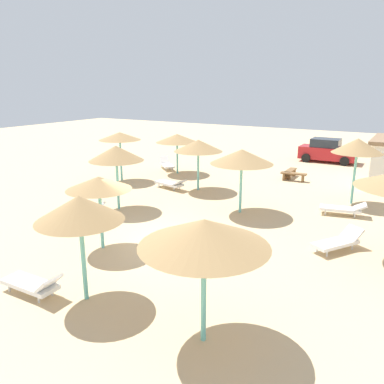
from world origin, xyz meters
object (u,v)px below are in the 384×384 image
at_px(parasol_6, 242,157).
at_px(parasol_7, 120,136).
at_px(lounger_2, 338,241).
at_px(parked_car, 327,151).
at_px(parasol_3, 358,146).
at_px(lounger_5, 167,164).
at_px(parasol_0, 79,209).
at_px(bench_1, 294,175).
at_px(parasol_5, 177,138).
at_px(lounger_1, 171,183).
at_px(parasol_8, 99,184).
at_px(parasol_1, 198,146).
at_px(parasol_4, 116,153).
at_px(bench_0, 290,172).
at_px(parasol_9, 204,233).
at_px(lounger_4, 84,212).
at_px(lounger_3, 344,209).
at_px(lounger_0, 33,284).

xyz_separation_m(parasol_6, parasol_7, (-8.57, 1.98, 0.11)).
height_order(lounger_2, parked_car, parked_car).
xyz_separation_m(parasol_3, lounger_2, (0.50, -6.08, -2.48)).
distance_m(lounger_2, lounger_5, 15.11).
height_order(parasol_0, bench_1, parasol_0).
bearing_deg(parasol_5, lounger_1, -62.61).
bearing_deg(bench_1, parasol_3, -39.43).
distance_m(parasol_6, parasol_8, 6.62).
xyz_separation_m(parasol_1, parasol_8, (0.96, -8.50, -0.09)).
distance_m(parasol_6, lounger_5, 10.35).
relative_size(parasol_3, parasol_4, 1.07).
bearing_deg(bench_1, parasol_0, -93.46).
height_order(parasol_8, bench_0, parasol_8).
height_order(parasol_9, lounger_2, parasol_9).
bearing_deg(lounger_4, parasol_6, 38.08).
distance_m(parasol_7, lounger_5, 4.73).
distance_m(parasol_3, lounger_3, 3.24).
xyz_separation_m(parasol_9, lounger_2, (1.65, 6.69, -2.25)).
distance_m(parasol_6, parasol_7, 8.79).
bearing_deg(parasol_8, parasol_6, 67.02).
bearing_deg(parasol_4, lounger_3, 24.98).
bearing_deg(lounger_0, lounger_5, 111.50).
relative_size(parasol_1, parasol_9, 0.95).
height_order(parasol_9, parked_car, parasol_9).
distance_m(lounger_1, bench_1, 7.44).
relative_size(parasol_4, lounger_0, 1.55).
xyz_separation_m(lounger_0, bench_1, (2.35, 16.48, 0.03)).
bearing_deg(parasol_0, lounger_0, -157.32).
relative_size(lounger_1, parked_car, 0.50).
distance_m(parasol_3, bench_0, 6.19).
bearing_deg(lounger_1, lounger_4, -94.57).
height_order(parasol_0, bench_0, parasol_0).
height_order(lounger_3, bench_1, lounger_3).
bearing_deg(parasol_3, parasol_8, -123.65).
xyz_separation_m(parasol_0, lounger_1, (-4.32, 10.67, -2.23)).
bearing_deg(parked_car, parasol_3, -71.91).
distance_m(lounger_2, lounger_4, 10.23).
relative_size(parasol_6, parasol_9, 0.99).
height_order(lounger_0, parked_car, parked_car).
distance_m(parasol_0, parasol_7, 13.46).
bearing_deg(lounger_4, bench_0, 66.14).
bearing_deg(bench_1, bench_0, 118.68).
bearing_deg(parasol_9, parasol_6, 108.59).
relative_size(lounger_0, lounger_1, 0.94).
distance_m(parasol_3, parasol_9, 12.82).
bearing_deg(lounger_5, parasol_0, -63.34).
relative_size(parasol_5, lounger_3, 1.35).
distance_m(parasol_8, bench_1, 13.61).
bearing_deg(parasol_6, bench_0, 90.46).
xyz_separation_m(parasol_1, lounger_5, (-4.55, 3.66, -2.10)).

